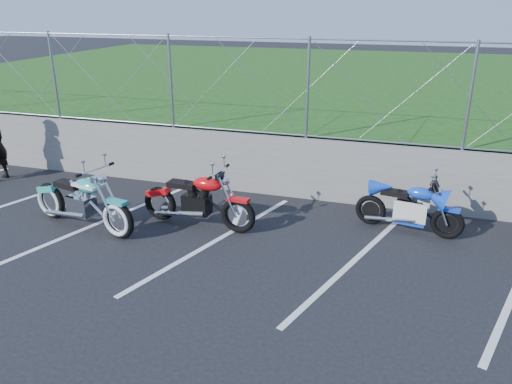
% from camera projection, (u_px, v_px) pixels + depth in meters
% --- Properties ---
extents(ground, '(90.00, 90.00, 0.00)m').
position_uv_depth(ground, '(194.00, 267.00, 7.87)').
color(ground, black).
rests_on(ground, ground).
extents(retaining_wall, '(30.00, 0.22, 1.30)m').
position_uv_depth(retaining_wall, '(259.00, 164.00, 10.75)').
color(retaining_wall, slate).
rests_on(retaining_wall, ground).
extents(grass_field, '(30.00, 20.00, 1.30)m').
position_uv_depth(grass_field, '(334.00, 90.00, 19.65)').
color(grass_field, '#1A4612').
rests_on(grass_field, ground).
extents(chain_link_fence, '(28.00, 0.03, 2.00)m').
position_uv_depth(chain_link_fence, '(260.00, 86.00, 10.16)').
color(chain_link_fence, gray).
rests_on(chain_link_fence, retaining_wall).
extents(parking_lines, '(18.29, 4.31, 0.01)m').
position_uv_depth(parking_lines, '(283.00, 250.00, 8.42)').
color(parking_lines, silver).
rests_on(parking_lines, ground).
extents(cruiser_turquoise, '(2.43, 0.81, 1.22)m').
position_uv_depth(cruiser_turquoise, '(83.00, 203.00, 9.07)').
color(cruiser_turquoise, black).
rests_on(cruiser_turquoise, ground).
extents(naked_orange, '(2.28, 0.77, 1.13)m').
position_uv_depth(naked_orange, '(199.00, 202.00, 9.14)').
color(naked_orange, black).
rests_on(naked_orange, ground).
extents(sportbike_blue, '(1.93, 0.68, 1.00)m').
position_uv_depth(sportbike_blue, '(410.00, 209.00, 8.95)').
color(sportbike_blue, black).
rests_on(sportbike_blue, ground).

